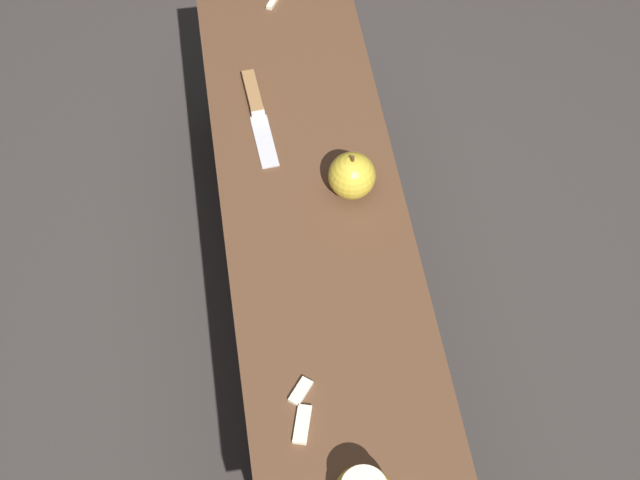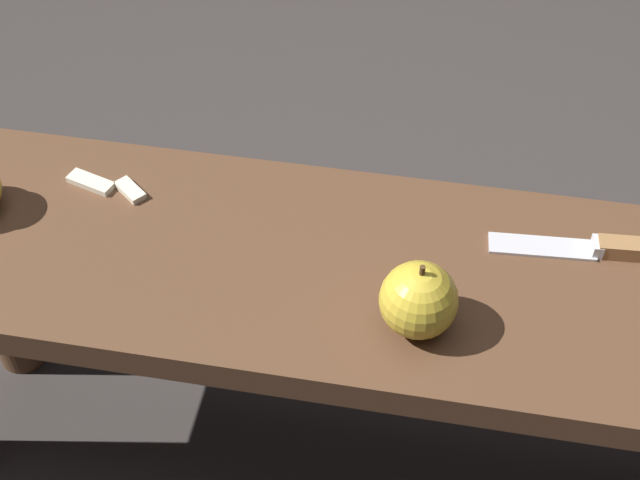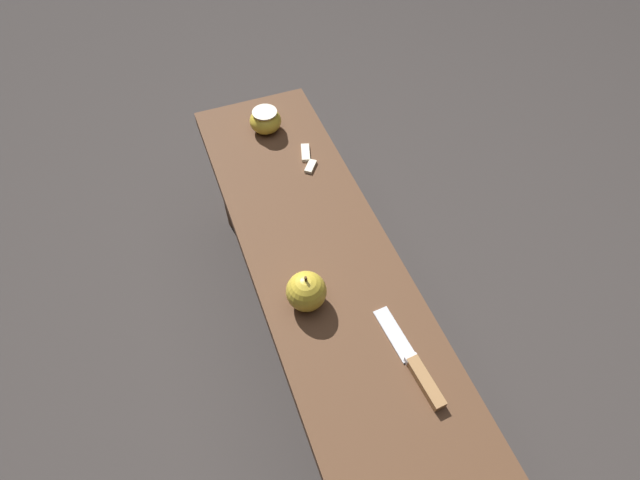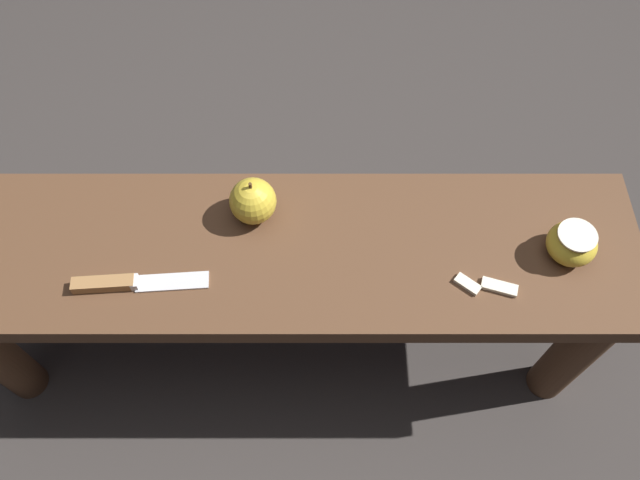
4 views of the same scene
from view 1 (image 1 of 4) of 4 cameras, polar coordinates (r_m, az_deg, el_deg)
name	(u,v)px [view 1 (image 1 of 4)]	position (r m, az deg, el deg)	size (l,w,h in m)	color
ground_plane	(316,332)	(1.94, -0.24, -5.89)	(8.00, 8.00, 0.00)	#383330
wooden_bench	(316,247)	(1.64, -0.28, -0.45)	(1.30, 0.32, 0.44)	brown
knife	(256,105)	(1.71, -4.14, 8.60)	(0.23, 0.04, 0.02)	silver
apple_whole	(352,176)	(1.55, 2.06, 4.14)	(0.08, 0.08, 0.09)	gold
apple_slice_near_knife	(301,391)	(1.39, -1.24, -9.67)	(0.05, 0.04, 0.01)	silver
apple_slice_near_bowl	(302,424)	(1.37, -1.14, -11.72)	(0.06, 0.04, 0.01)	silver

